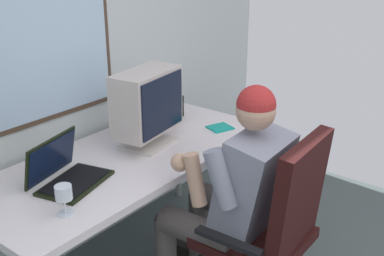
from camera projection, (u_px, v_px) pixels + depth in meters
wall_rear at (22, 33)px, 2.45m from camera, size 4.41×0.08×2.83m
desk at (128, 164)px, 2.66m from camera, size 1.79×0.78×0.75m
office_chair at (276, 221)px, 2.33m from camera, size 0.60×0.54×1.04m
person_seated at (230, 192)px, 2.45m from camera, size 0.54×0.78×1.25m
crt_monitor at (147, 103)px, 2.68m from camera, size 0.46×0.27×0.44m
laptop at (64, 171)px, 2.33m from camera, size 0.41×0.36×0.23m
wine_glass at (64, 194)px, 2.04m from camera, size 0.08×0.08×0.14m
desk_speaker at (176, 106)px, 3.18m from camera, size 0.09×0.08×0.14m
cd_case at (220, 128)px, 3.01m from camera, size 0.18×0.17×0.01m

